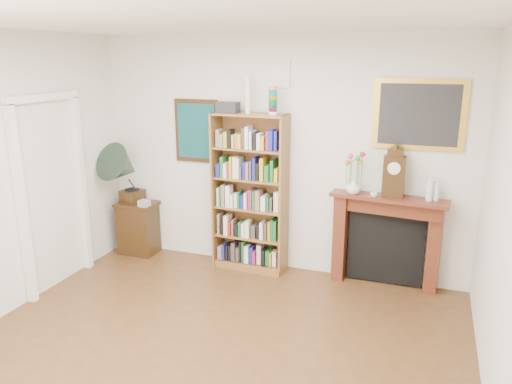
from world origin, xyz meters
The scene contains 15 objects.
room centered at (0.00, 0.00, 1.40)m, with size 4.51×5.01×2.81m.
door_casing centered at (-2.21, 1.20, 1.26)m, with size 0.08×1.02×2.17m.
teal_poster centered at (-1.05, 2.48, 1.65)m, with size 0.58×0.04×0.78m.
small_picture centered at (0.00, 2.48, 2.35)m, with size 0.26×0.04×0.30m.
gilt_painting centered at (1.55, 2.48, 1.95)m, with size 0.95×0.04×0.75m.
bookshelf centered at (-0.30, 2.32, 1.07)m, with size 0.89×0.35×2.20m.
side_cabinet centered at (-1.86, 2.29, 0.35)m, with size 0.51×0.37×0.70m, color black.
fireplace centered at (1.32, 2.41, 0.62)m, with size 1.29×0.43×1.07m.
gramophone centered at (-1.95, 2.19, 1.16)m, with size 0.61×0.71×0.82m.
cd_stack centered at (-1.68, 2.19, 0.74)m, with size 0.12×0.12×0.08m, color silver.
mantel_clock centered at (1.35, 2.35, 1.32)m, with size 0.23×0.14×0.53m.
flower_vase centered at (0.93, 2.33, 1.15)m, with size 0.17×0.17×0.18m, color silver.
teacup centered at (1.16, 2.27, 1.10)m, with size 0.08×0.08×0.06m, color silver.
bottle_left centered at (1.73, 2.33, 1.19)m, with size 0.07×0.07×0.24m, color silver.
bottle_right centered at (1.80, 2.36, 1.17)m, with size 0.06×0.06×0.20m, color silver.
Camera 1 is at (1.69, -3.07, 2.56)m, focal length 35.00 mm.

